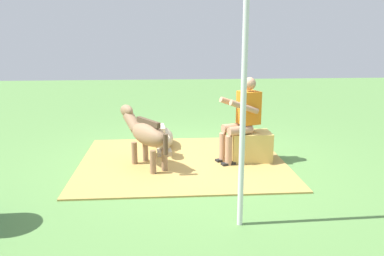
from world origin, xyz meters
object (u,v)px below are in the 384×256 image
(pony_standing, at_px, (146,133))
(pony_lying, at_px, (162,138))
(person_seated, at_px, (242,116))
(tent_pole_left, at_px, (243,109))
(hay_bale, at_px, (250,147))

(pony_standing, relative_size, pony_lying, 0.88)
(person_seated, bearing_deg, pony_standing, 4.79)
(pony_lying, distance_m, tent_pole_left, 3.30)
(pony_standing, bearing_deg, hay_bale, -174.39)
(hay_bale, distance_m, pony_standing, 1.71)
(tent_pole_left, bearing_deg, pony_lying, -74.51)
(hay_bale, bearing_deg, tent_pole_left, 74.67)
(person_seated, bearing_deg, pony_lying, -34.71)
(person_seated, height_order, pony_lying, person_seated)
(person_seated, relative_size, pony_standing, 1.15)
(pony_standing, bearing_deg, tent_pole_left, 118.55)
(pony_lying, height_order, tent_pole_left, tent_pole_left)
(hay_bale, xyz_separation_m, pony_standing, (1.68, 0.16, 0.30))
(pony_standing, distance_m, pony_lying, 1.09)
(hay_bale, bearing_deg, person_seated, 13.23)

